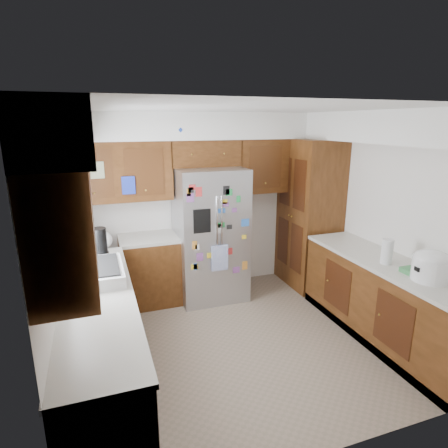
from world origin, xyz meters
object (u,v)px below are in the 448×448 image
Objects in this scene: rice_cooker at (431,265)px; pantry at (309,214)px; fridge at (210,234)px; paper_towel at (387,252)px.

pantry is at bearing 89.99° from rice_cooker.
pantry is 1.51m from fridge.
fridge is at bearing 129.93° from paper_towel.
rice_cooker is (-0.00, -2.14, -0.00)m from pantry.
fridge is 5.23× the size of rice_cooker.
fridge is at bearing 177.94° from pantry.
pantry is 8.08× the size of paper_towel.
rice_cooker is 0.49m from paper_towel.
pantry is 2.14m from rice_cooker.
pantry is 6.25× the size of rice_cooker.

